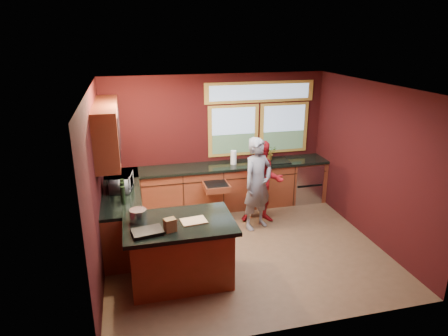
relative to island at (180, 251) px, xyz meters
name	(u,v)px	position (x,y,z in m)	size (l,w,h in m)	color
floor	(243,248)	(1.15, 0.65, -0.48)	(4.50, 4.50, 0.00)	brown
room_shell	(203,143)	(0.55, 0.97, 1.32)	(4.52, 4.02, 2.71)	black
back_counter	(230,186)	(1.35, 2.34, -0.01)	(4.50, 0.64, 0.93)	#642E17
left_counter	(123,214)	(-0.80, 1.50, -0.01)	(0.64, 2.30, 0.93)	#642E17
island	(180,251)	(0.00, 0.00, 0.00)	(1.55, 1.05, 0.95)	#642E17
person_grey	(258,184)	(1.61, 1.34, 0.38)	(0.63, 0.41, 1.72)	slate
person_red	(263,182)	(1.78, 1.55, 0.32)	(0.78, 0.61, 1.60)	maroon
microwave	(121,182)	(-0.77, 1.45, 0.59)	(0.50, 0.34, 0.27)	#999999
potted_plant	(269,153)	(2.20, 2.40, 0.61)	(0.29, 0.25, 0.33)	#999999
paper_towel	(234,157)	(1.42, 2.35, 0.59)	(0.12, 0.12, 0.28)	white
cutting_board	(194,221)	(0.20, -0.05, 0.48)	(0.35, 0.25, 0.02)	tan
stock_pot	(138,215)	(-0.55, 0.15, 0.56)	(0.24, 0.24, 0.18)	#ADADB1
paper_bag	(170,225)	(-0.15, -0.25, 0.56)	(0.15, 0.12, 0.18)	brown
black_tray	(148,232)	(-0.45, -0.25, 0.49)	(0.40, 0.28, 0.05)	black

